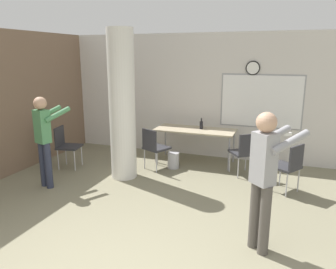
# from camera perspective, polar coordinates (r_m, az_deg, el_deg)

# --- Properties ---
(wall_left_accent) EXTENTS (0.12, 7.00, 2.80)m
(wall_left_accent) POSITION_cam_1_polar(r_m,az_deg,el_deg) (7.03, -26.71, 4.71)
(wall_left_accent) COLOR #7A604C
(wall_left_accent) RESTS_ON ground_plane
(wall_back) EXTENTS (8.00, 0.15, 2.80)m
(wall_back) POSITION_cam_1_polar(r_m,az_deg,el_deg) (7.55, 7.93, 6.56)
(wall_back) COLOR silver
(wall_back) RESTS_ON ground_plane
(support_pillar) EXTENTS (0.49, 0.49, 2.80)m
(support_pillar) POSITION_cam_1_polar(r_m,az_deg,el_deg) (6.18, -8.00, 4.99)
(support_pillar) COLOR silver
(support_pillar) RESTS_ON ground_plane
(folding_table) EXTENTS (1.72, 0.73, 0.75)m
(folding_table) POSITION_cam_1_polar(r_m,az_deg,el_deg) (7.14, 4.75, 0.54)
(folding_table) COLOR tan
(folding_table) RESTS_ON ground_plane
(bottle_on_table) EXTENTS (0.07, 0.07, 0.24)m
(bottle_on_table) POSITION_cam_1_polar(r_m,az_deg,el_deg) (7.14, 5.82, 1.69)
(bottle_on_table) COLOR black
(bottle_on_table) RESTS_ON folding_table
(waste_bin) EXTENTS (0.24, 0.24, 0.33)m
(waste_bin) POSITION_cam_1_polar(r_m,az_deg,el_deg) (6.89, 0.94, -4.52)
(waste_bin) COLOR #B2B2B7
(waste_bin) RESTS_ON ground_plane
(chair_mid_room) EXTENTS (0.61, 0.61, 0.87)m
(chair_mid_room) POSITION_cam_1_polar(r_m,az_deg,el_deg) (5.95, 20.24, -4.90)
(chair_mid_room) COLOR #2D2D33
(chair_mid_room) RESTS_ON ground_plane
(chair_table_left) EXTENTS (0.58, 0.58, 0.87)m
(chair_table_left) POSITION_cam_1_polar(r_m,az_deg,el_deg) (6.71, -2.42, -1.98)
(chair_table_left) COLOR #2D2D33
(chair_table_left) RESTS_ON ground_plane
(chair_table_right) EXTENTS (0.61, 0.61, 0.87)m
(chair_table_right) POSITION_cam_1_polar(r_m,az_deg,el_deg) (6.54, 13.21, -2.75)
(chair_table_right) COLOR #2D2D33
(chair_table_right) RESTS_ON ground_plane
(chair_by_left_wall) EXTENTS (0.52, 0.52, 0.87)m
(chair_by_left_wall) POSITION_cam_1_polar(r_m,az_deg,el_deg) (7.17, -17.36, -1.58)
(chair_by_left_wall) COLOR #2D2D33
(chair_by_left_wall) RESTS_ON ground_plane
(person_playing_side) EXTENTS (0.64, 0.67, 1.71)m
(person_playing_side) POSITION_cam_1_polar(r_m,az_deg,el_deg) (3.98, 16.49, -6.24)
(person_playing_side) COLOR #514C47
(person_playing_side) RESTS_ON ground_plane
(person_watching_back) EXTENTS (0.48, 0.65, 1.63)m
(person_watching_back) POSITION_cam_1_polar(r_m,az_deg,el_deg) (6.12, -20.75, -0.07)
(person_watching_back) COLOR #2D3347
(person_watching_back) RESTS_ON ground_plane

